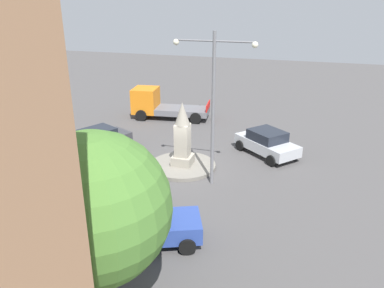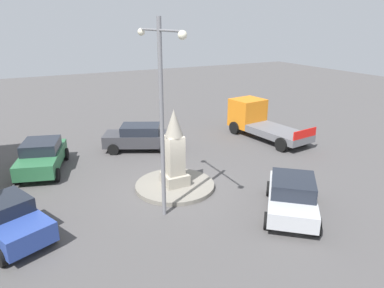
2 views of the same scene
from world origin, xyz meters
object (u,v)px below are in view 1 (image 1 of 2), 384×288
at_px(car_silver_parked_right, 267,142).
at_px(car_green_parked_left, 46,183).
at_px(streetlamp, 213,95).
at_px(car_dark_grey_waiting, 96,141).
at_px(tree_near_wall, 94,209).
at_px(monument, 182,136).
at_px(truck_orange_approaching, 159,104).
at_px(tree_mid_cluster, 42,198).
at_px(car_blue_far_side, 149,225).

distance_m(car_silver_parked_right, car_green_parked_left, 12.31).
distance_m(streetlamp, car_dark_grey_waiting, 8.59).
bearing_deg(tree_near_wall, car_green_parked_left, -41.87).
distance_m(monument, truck_orange_approaching, 9.43).
bearing_deg(monument, tree_mid_cluster, 85.80).
bearing_deg(tree_mid_cluster, car_green_parked_left, -50.86).
bearing_deg(car_dark_grey_waiting, car_green_parked_left, 96.92).
relative_size(car_green_parked_left, truck_orange_approaching, 0.74).
height_order(streetlamp, tree_near_wall, streetlamp).
height_order(monument, car_blue_far_side, monument).
height_order(monument, tree_near_wall, tree_near_wall).
height_order(streetlamp, tree_mid_cluster, streetlamp).
bearing_deg(car_silver_parked_right, truck_orange_approaching, -29.77).
bearing_deg(car_dark_grey_waiting, streetlamp, 167.26).
relative_size(monument, car_blue_far_side, 0.84).
distance_m(car_green_parked_left, tree_near_wall, 8.49).
height_order(monument, truck_orange_approaching, monument).
xyz_separation_m(monument, car_green_parked_left, (4.89, 5.16, -1.03)).
bearing_deg(car_blue_far_side, truck_orange_approaching, -69.66).
bearing_deg(car_blue_far_side, car_silver_parked_right, -107.79).
bearing_deg(tree_near_wall, car_dark_grey_waiting, -58.56).
bearing_deg(car_green_parked_left, tree_near_wall, 138.13).
height_order(car_dark_grey_waiting, car_silver_parked_right, car_dark_grey_waiting).
bearing_deg(tree_near_wall, car_silver_parked_right, -102.81).
bearing_deg(car_silver_parked_right, tree_mid_cluster, 69.80).
bearing_deg(streetlamp, tree_mid_cluster, 72.85).
relative_size(car_green_parked_left, tree_mid_cluster, 0.87).
xyz_separation_m(car_green_parked_left, tree_mid_cluster, (-4.14, 5.08, 2.66)).
bearing_deg(streetlamp, tree_near_wall, 84.29).
distance_m(streetlamp, car_silver_parked_right, 6.28).
bearing_deg(tree_near_wall, streetlamp, -95.71).
distance_m(streetlamp, tree_mid_cluster, 9.35).
bearing_deg(car_blue_far_side, car_green_parked_left, -16.18).
distance_m(car_blue_far_side, truck_orange_approaching, 16.05).
xyz_separation_m(car_silver_parked_right, truck_orange_approaching, (8.79, -5.03, 0.28)).
bearing_deg(truck_orange_approaching, streetlamp, 124.63).
bearing_deg(streetlamp, truck_orange_approaching, -55.37).
xyz_separation_m(truck_orange_approaching, tree_near_wall, (-5.69, 18.70, 2.54)).
xyz_separation_m(car_dark_grey_waiting, car_blue_far_side, (-6.52, 7.20, -0.03)).
relative_size(car_blue_far_side, tree_near_wall, 0.73).
height_order(car_silver_parked_right, tree_near_wall, tree_near_wall).
xyz_separation_m(car_blue_far_side, truck_orange_approaching, (5.58, -15.05, 0.30)).
bearing_deg(car_green_parked_left, car_dark_grey_waiting, -83.08).
height_order(streetlamp, car_silver_parked_right, streetlamp).
xyz_separation_m(monument, tree_mid_cluster, (0.75, 10.25, 1.64)).
bearing_deg(monument, truck_orange_approaching, -60.60).
relative_size(car_dark_grey_waiting, truck_orange_approaching, 0.76).
bearing_deg(car_green_parked_left, tree_mid_cluster, 129.14).
height_order(truck_orange_approaching, tree_near_wall, tree_near_wall).
bearing_deg(car_silver_parked_right, monument, 37.07).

